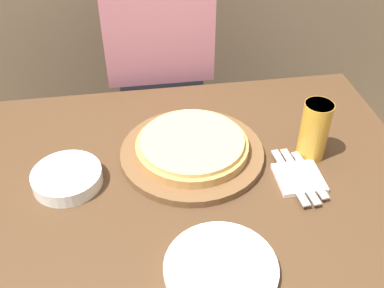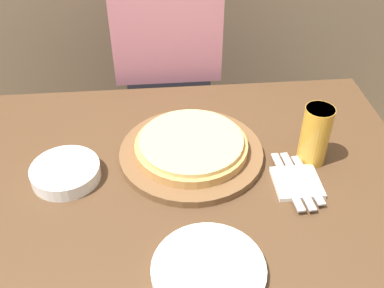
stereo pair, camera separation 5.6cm
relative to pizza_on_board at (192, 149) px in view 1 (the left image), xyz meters
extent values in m
cube|color=#4C331E|center=(-0.08, -0.09, -0.41)|extent=(1.28, 0.86, 0.78)
cylinder|color=brown|center=(0.00, 0.00, -0.01)|extent=(0.37, 0.37, 0.02)
cylinder|color=tan|center=(0.00, 0.00, 0.01)|extent=(0.29, 0.29, 0.02)
cylinder|color=#E0C175|center=(0.00, 0.00, 0.03)|extent=(0.27, 0.27, 0.01)
cylinder|color=gold|center=(0.30, -0.04, 0.06)|extent=(0.07, 0.07, 0.16)
cylinder|color=white|center=(0.30, -0.04, 0.12)|extent=(0.07, 0.07, 0.02)
cylinder|color=white|center=(0.00, -0.36, -0.01)|extent=(0.23, 0.23, 0.02)
cylinder|color=white|center=(-0.31, -0.05, -0.01)|extent=(0.17, 0.17, 0.04)
cube|color=white|center=(0.24, -0.13, -0.02)|extent=(0.11, 0.11, 0.01)
cube|color=silver|center=(0.22, -0.13, -0.01)|extent=(0.03, 0.20, 0.00)
cube|color=silver|center=(0.24, -0.13, -0.01)|extent=(0.04, 0.20, 0.00)
cube|color=silver|center=(0.27, -0.13, -0.01)|extent=(0.04, 0.17, 0.00)
cube|color=#33333D|center=(-0.04, 0.50, -0.42)|extent=(0.28, 0.20, 0.76)
cube|color=pink|center=(-0.04, 0.50, 0.17)|extent=(0.35, 0.20, 0.42)
camera|label=1|loc=(-0.14, -0.88, 0.73)|focal=42.00mm
camera|label=2|loc=(-0.08, -0.88, 0.73)|focal=42.00mm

